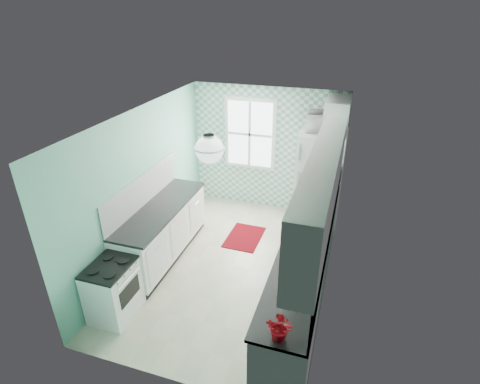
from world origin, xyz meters
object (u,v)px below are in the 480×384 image
(sink, at_px, (315,212))
(fridge, at_px, (319,179))
(potted_plant, at_px, (281,327))
(stove, at_px, (113,289))
(microwave, at_px, (325,122))
(fruit_bowl, at_px, (292,293))
(ceiling_light, at_px, (209,149))

(sink, bearing_deg, fridge, 97.54)
(fridge, bearing_deg, potted_plant, -91.86)
(fridge, xyz_separation_m, potted_plant, (0.09, -3.86, 0.16))
(stove, distance_m, sink, 3.19)
(fridge, xyz_separation_m, stove, (-2.31, -3.28, -0.51))
(stove, xyz_separation_m, potted_plant, (2.40, -0.59, 0.67))
(fridge, bearing_deg, microwave, 50.24)
(stove, height_order, sink, sink)
(fruit_bowl, bearing_deg, ceiling_light, 151.97)
(potted_plant, distance_m, microwave, 3.98)
(sink, bearing_deg, microwave, 97.53)
(stove, bearing_deg, sink, 42.11)
(stove, relative_size, sink, 1.47)
(fridge, height_order, fruit_bowl, fridge)
(fridge, relative_size, microwave, 3.09)
(fridge, bearing_deg, fruit_bowl, -91.60)
(fruit_bowl, bearing_deg, stove, -178.89)
(stove, distance_m, potted_plant, 2.56)
(sink, distance_m, microwave, 1.66)
(sink, distance_m, potted_plant, 2.63)
(fridge, bearing_deg, ceiling_light, -116.39)
(ceiling_light, xyz_separation_m, fridge, (1.11, 2.59, -1.39))
(stove, bearing_deg, fridge, 56.59)
(fridge, distance_m, sink, 1.24)
(fruit_bowl, height_order, potted_plant, potted_plant)
(stove, height_order, fruit_bowl, fruit_bowl)
(potted_plant, xyz_separation_m, microwave, (-0.09, 3.86, 0.94))
(sink, relative_size, fruit_bowl, 1.89)
(ceiling_light, distance_m, fruit_bowl, 1.91)
(microwave, bearing_deg, sink, 92.70)
(ceiling_light, bearing_deg, potted_plant, -46.71)
(potted_plant, height_order, microwave, microwave)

